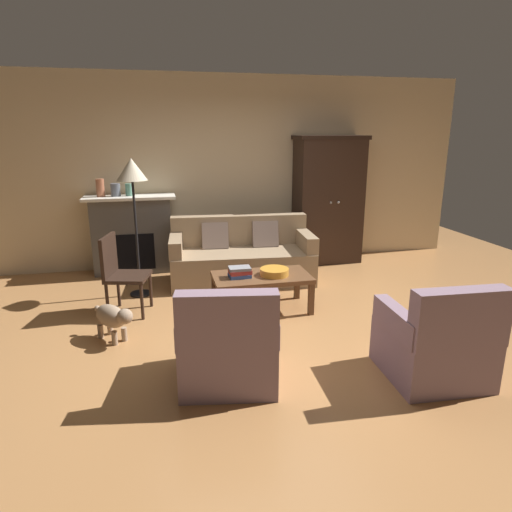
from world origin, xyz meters
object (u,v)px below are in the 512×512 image
object	(u,v)px
floor_lamp	(132,178)
side_chair_wooden	(120,270)
dog	(113,317)
armoire	(328,200)
mantel_vase_slate	(116,190)
mantel_vase_terracotta	(100,188)
couch	(242,258)
coffee_table	(262,280)
book_stack	(240,272)
armchair_near_right	(436,344)
armchair_near_left	(228,347)
fruit_bowl	(274,272)
mantel_vase_jade	(129,190)
fireplace	(132,234)

from	to	relation	value
floor_lamp	side_chair_wooden	bearing A→B (deg)	-108.48
floor_lamp	dog	world-z (taller)	floor_lamp
armoire	side_chair_wooden	size ratio (longest dim) A/B	2.15
side_chair_wooden	mantel_vase_slate	bearing A→B (deg)	93.66
mantel_vase_slate	mantel_vase_terracotta	bearing A→B (deg)	180.00
couch	dog	world-z (taller)	couch
coffee_table	floor_lamp	distance (m)	1.95
book_stack	armchair_near_right	distance (m)	2.19
armoire	armchair_near_right	size ratio (longest dim) A/B	2.20
book_stack	armchair_near_left	world-z (taller)	armchair_near_left
couch	mantel_vase_slate	size ratio (longest dim) A/B	11.27
fruit_bowl	mantel_vase_slate	size ratio (longest dim) A/B	1.87
mantel_vase_terracotta	side_chair_wooden	world-z (taller)	mantel_vase_terracotta
armoire	dog	size ratio (longest dim) A/B	4.01
armoire	armchair_near_left	distance (m)	3.87
couch	side_chair_wooden	bearing A→B (deg)	-151.55
armoire	couch	world-z (taller)	armoire
fruit_bowl	armchair_near_left	bearing A→B (deg)	-118.49
mantel_vase_jade	dog	xyz separation A→B (m)	(-0.12, -2.26, -0.96)
mantel_vase_jade	side_chair_wooden	distance (m)	1.70
couch	side_chair_wooden	size ratio (longest dim) A/B	2.20
coffee_table	couch	bearing A→B (deg)	90.91
fireplace	mantel_vase_terracotta	size ratio (longest dim) A/B	5.16
fruit_bowl	mantel_vase_jade	world-z (taller)	mantel_vase_jade
fireplace	mantel_vase_slate	size ratio (longest dim) A/B	7.19
armoire	coffee_table	distance (m)	2.37
mantel_vase_jade	side_chair_wooden	world-z (taller)	mantel_vase_jade
armoire	armchair_near_right	distance (m)	3.60
armoire	fireplace	bearing A→B (deg)	178.49
armoire	floor_lamp	xyz separation A→B (m)	(-2.85, -0.94, 0.50)
fruit_bowl	dog	bearing A→B (deg)	-166.66
couch	floor_lamp	world-z (taller)	floor_lamp
mantel_vase_slate	mantel_vase_jade	distance (m)	0.18
couch	armchair_near_right	bearing A→B (deg)	-69.38
couch	coffee_table	bearing A→B (deg)	-89.09
dog	mantel_vase_jade	bearing A→B (deg)	86.89
fireplace	floor_lamp	distance (m)	1.36
armoire	mantel_vase_terracotta	xyz separation A→B (m)	(-3.33, 0.06, 0.27)
book_stack	dog	distance (m)	1.43
couch	floor_lamp	xyz separation A→B (m)	(-1.36, -0.29, 1.15)
couch	mantel_vase_jade	world-z (taller)	mantel_vase_jade
armchair_near_left	mantel_vase_slate	bearing A→B (deg)	107.71
book_stack	mantel_vase_terracotta	distance (m)	2.55
fireplace	side_chair_wooden	xyz separation A→B (m)	(-0.08, -1.57, -0.06)
floor_lamp	fruit_bowl	bearing A→B (deg)	-29.06
fruit_bowl	dog	size ratio (longest dim) A/B	0.68
book_stack	side_chair_wooden	xyz separation A→B (m)	(-1.31, 0.29, 0.03)
couch	fruit_bowl	size ratio (longest dim) A/B	6.03
mantel_vase_jade	armchair_near_left	size ratio (longest dim) A/B	0.19
fruit_bowl	armchair_near_right	size ratio (longest dim) A/B	0.37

